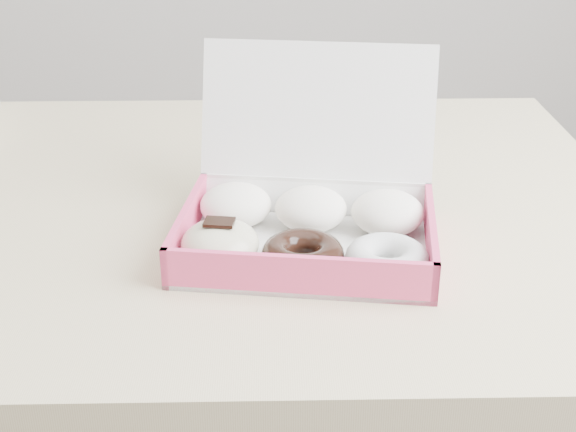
{
  "coord_description": "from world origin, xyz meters",
  "views": [
    {
      "loc": [
        0.15,
        -0.92,
        1.17
      ],
      "look_at": [
        0.16,
        -0.14,
        0.79
      ],
      "focal_mm": 50.0,
      "sensor_mm": 36.0,
      "label": 1
    }
  ],
  "objects": [
    {
      "name": "table",
      "position": [
        0.0,
        0.0,
        0.67
      ],
      "size": [
        1.2,
        0.8,
        0.75
      ],
      "color": "tan",
      "rests_on": "ground"
    },
    {
      "name": "donut_box",
      "position": [
        0.18,
        -0.13,
        0.78
      ],
      "size": [
        0.31,
        0.29,
        0.2
      ],
      "rotation": [
        0.0,
        0.0,
        -0.14
      ],
      "color": "white",
      "rests_on": "table"
    }
  ]
}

